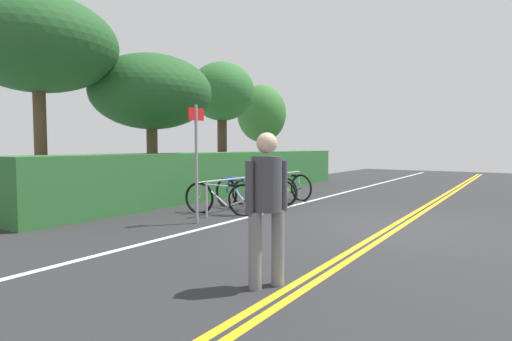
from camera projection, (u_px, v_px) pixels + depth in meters
ground_plane at (396, 228)px, 7.50m from camera, size 38.03×13.88×0.05m
centre_line_yellow_inner at (400, 227)px, 7.46m from camera, size 34.22×0.10×0.00m
centre_line_yellow_outer at (392, 226)px, 7.55m from camera, size 34.22×0.10×0.00m
bike_lane_stripe_white at (266, 212)px, 9.11m from camera, size 34.22×0.12×0.00m
bike_rack at (260, 183)px, 10.16m from camera, size 4.22×0.05×0.78m
bicycle_0 at (221, 199)px, 8.84m from camera, size 0.53×1.79×0.75m
bicycle_1 at (241, 194)px, 9.58m from camera, size 0.48×1.79×0.78m
bicycle_2 at (264, 192)px, 10.20m from camera, size 0.65×1.64×0.71m
bicycle_3 at (276, 189)px, 10.87m from camera, size 0.67×1.63×0.73m
bicycle_4 at (287, 186)px, 11.48m from camera, size 0.58×1.82×0.78m
pedestrian at (267, 199)px, 4.22m from camera, size 0.44×0.32×1.64m
sign_post_near at (196, 153)px, 7.73m from camera, size 0.36×0.09×2.30m
hedge_backdrop at (225, 173)px, 12.68m from camera, size 13.17×1.27×1.32m
tree_near_left at (37, 45)px, 9.17m from camera, size 3.57×3.57×4.92m
tree_mid at (151, 93)px, 11.13m from camera, size 3.34×3.34×4.03m
tree_far_right at (222, 93)px, 14.76m from camera, size 2.40×2.40×4.60m
tree_extra at (262, 114)px, 18.13m from camera, size 2.22×2.22×4.29m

